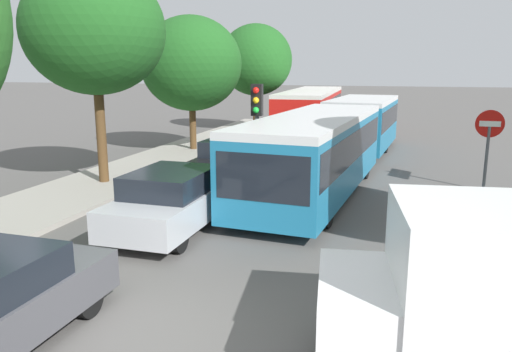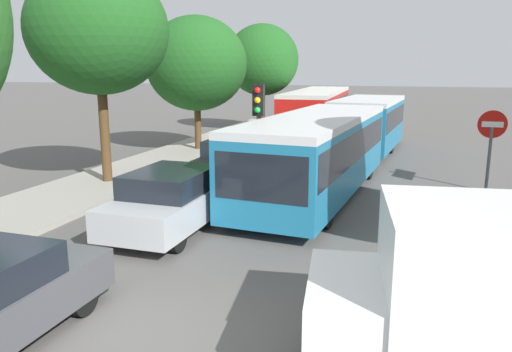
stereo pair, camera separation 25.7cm
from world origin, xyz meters
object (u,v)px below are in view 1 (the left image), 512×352
queued_car_silver (173,200)px  tree_left_distant (256,60)px  traffic_light (257,116)px  articulated_bus (339,135)px  city_bus_rear (311,108)px  tree_left_mid (94,30)px  queued_car_black (233,159)px  tree_left_far (191,66)px  no_entry_sign (488,147)px

queued_car_silver → tree_left_distant: (-3.53, 18.92, 3.51)m
traffic_light → tree_left_distant: 16.39m
articulated_bus → city_bus_rear: (-3.15, 11.50, 0.03)m
tree_left_mid → queued_car_black: bearing=26.3°
city_bus_rear → articulated_bus: bearing=-167.0°
articulated_bus → tree_left_far: size_ratio=2.73×
articulated_bus → tree_left_distant: (-6.49, 11.05, 2.84)m
traffic_light → tree_left_mid: bearing=-96.7°
articulated_bus → no_entry_sign: size_ratio=5.93×
queued_car_silver → traffic_light: (1.12, 3.31, 1.74)m
traffic_light → tree_left_far: 9.15m
city_bus_rear → tree_left_distant: size_ratio=1.84×
tree_left_mid → tree_left_far: (0.15, 7.07, -1.08)m
tree_left_distant → articulated_bus: bearing=-59.6°
tree_left_mid → city_bus_rear: bearing=75.5°
articulated_bus → city_bus_rear: bearing=-160.1°
no_entry_sign → tree_left_mid: 11.99m
articulated_bus → queued_car_silver: 8.44m
articulated_bus → tree_left_distant: bearing=-145.0°
traffic_light → articulated_bus: bearing=154.5°
articulated_bus → city_bus_rear: size_ratio=1.42×
no_entry_sign → tree_left_distant: 19.20m
queued_car_silver → tree_left_distant: size_ratio=0.67×
articulated_bus → queued_car_black: 4.13m
city_bus_rear → tree_left_distant: 4.39m
articulated_bus → queued_car_silver: bearing=-16.0°
traffic_light → tree_left_far: size_ratio=0.55×
city_bus_rear → queued_car_black: (-0.18, -13.85, -0.71)m
queued_car_black → tree_left_distant: size_ratio=0.67×
traffic_light → queued_car_black: bearing=-149.6°
queued_car_silver → articulated_bus: bearing=-20.0°
articulated_bus → no_entry_sign: 6.36m
tree_left_distant → queued_car_silver: bearing=-79.4°
tree_left_mid → tree_left_distant: tree_left_mid is taller
traffic_light → no_entry_sign: size_ratio=1.21×
queued_car_silver → queued_car_black: size_ratio=1.01×
queued_car_silver → traffic_light: bearing=-18.2°
city_bus_rear → no_entry_sign: 17.78m
queued_car_black → tree_left_distant: tree_left_distant is taller
queued_car_silver → tree_left_mid: 7.01m
articulated_bus → tree_left_distant: size_ratio=2.61×
traffic_light → queued_car_silver: bearing=-22.4°
queued_car_silver → no_entry_sign: 8.07m
tree_left_mid → no_entry_sign: bearing=-1.7°
queued_car_silver → no_entry_sign: no_entry_sign is taller
traffic_light → tree_left_distant: bearing=-167.1°
traffic_light → tree_left_far: (-5.25, 7.36, 1.41)m
articulated_bus → queued_car_black: size_ratio=3.92×
articulated_bus → tree_left_mid: 9.13m
tree_left_mid → articulated_bus: bearing=30.6°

